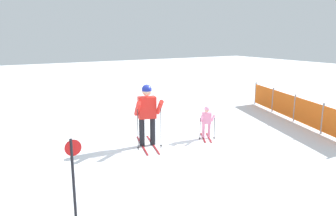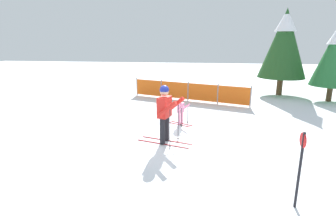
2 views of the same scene
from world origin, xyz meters
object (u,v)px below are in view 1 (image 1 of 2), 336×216
Objects in this scene: safety_fence at (295,108)px; skier_child at (207,120)px; trail_marker at (73,171)px; skier_adult at (147,110)px.

skier_child is at bearing -90.04° from safety_fence.
safety_fence is at bearing 106.54° from trail_marker.
skier_child is at bearing 96.21° from skier_adult.
trail_marker is (2.61, -4.75, 0.33)m from skier_child.
skier_adult reaches higher than skier_child.
trail_marker is at bearing -32.98° from skier_child.
safety_fence is (0.00, 4.04, -0.08)m from skier_child.
trail_marker is (2.61, -8.79, 0.41)m from safety_fence.
trail_marker is (2.92, -2.85, -0.15)m from skier_adult.
skier_adult is 1.98m from skier_child.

